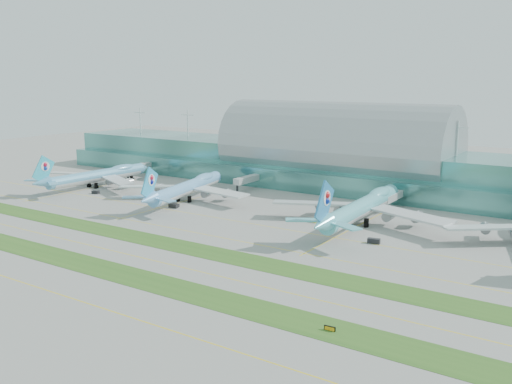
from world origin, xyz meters
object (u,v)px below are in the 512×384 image
Objects in this scene: terminal at (336,159)px; airliner_c at (363,206)px; airliner_b at (188,187)px; taxiway_sign_east at (330,329)px; airliner_a at (99,175)px.

airliner_c is (43.23, -64.54, -7.28)m from terminal.
taxiway_sign_east is at bearing -49.73° from airliner_b.
airliner_a is at bearing 179.37° from airliner_c.
terminal is 175.14m from taxiway_sign_east.
airliner_b is 145.61m from taxiway_sign_east.
taxiway_sign_east is (32.31, -92.89, -6.38)m from airliner_c.
airliner_c reaches higher than airliner_b.
airliner_a is 0.98× the size of airliner_b.
terminal is 4.75× the size of airliner_a.
airliner_b is at bearing 138.63° from taxiway_sign_east.
terminal reaches higher than airliner_b.
terminal is at bearing 36.93° from airliner_a.
airliner_c is at bearing -56.18° from terminal.
airliner_b is 0.89× the size of airliner_c.
taxiway_sign_east is at bearing -64.37° from terminal.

